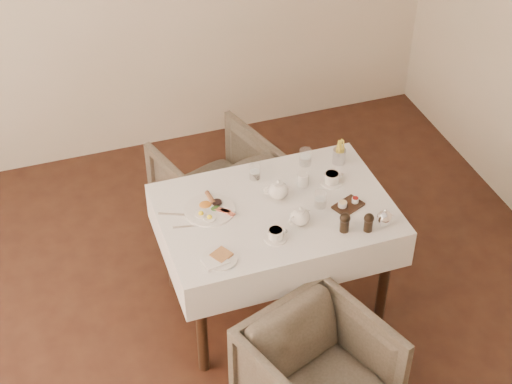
{
  "coord_description": "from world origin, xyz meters",
  "views": [
    {
      "loc": [
        -0.8,
        -2.49,
        3.55
      ],
      "look_at": [
        0.29,
        0.7,
        0.82
      ],
      "focal_mm": 55.0,
      "sensor_mm": 36.0,
      "label": 1
    }
  ],
  "objects_px": {
    "armchair_near": "(318,375)",
    "armchair_far": "(217,186)",
    "table": "(275,224)",
    "teapot_centre": "(278,189)",
    "breakfast_plate": "(210,209)"
  },
  "relations": [
    {
      "from": "armchair_far",
      "to": "teapot_centre",
      "type": "height_order",
      "value": "teapot_centre"
    },
    {
      "from": "table",
      "to": "teapot_centre",
      "type": "relative_size",
      "value": 8.12
    },
    {
      "from": "table",
      "to": "armchair_near",
      "type": "bearing_deg",
      "value": -94.11
    },
    {
      "from": "table",
      "to": "breakfast_plate",
      "type": "distance_m",
      "value": 0.39
    },
    {
      "from": "breakfast_plate",
      "to": "teapot_centre",
      "type": "bearing_deg",
      "value": 16.37
    },
    {
      "from": "armchair_far",
      "to": "teapot_centre",
      "type": "bearing_deg",
      "value": 84.21
    },
    {
      "from": "table",
      "to": "armchair_far",
      "type": "bearing_deg",
      "value": 97.37
    },
    {
      "from": "armchair_far",
      "to": "armchair_near",
      "type": "bearing_deg",
      "value": 74.57
    },
    {
      "from": "armchair_near",
      "to": "armchair_far",
      "type": "distance_m",
      "value": 1.64
    },
    {
      "from": "armchair_far",
      "to": "breakfast_plate",
      "type": "height_order",
      "value": "breakfast_plate"
    },
    {
      "from": "teapot_centre",
      "to": "table",
      "type": "bearing_deg",
      "value": -106.41
    },
    {
      "from": "armchair_near",
      "to": "armchair_far",
      "type": "bearing_deg",
      "value": 71.78
    },
    {
      "from": "armchair_near",
      "to": "breakfast_plate",
      "type": "bearing_deg",
      "value": 87.85
    },
    {
      "from": "armchair_near",
      "to": "armchair_far",
      "type": "relative_size",
      "value": 0.96
    },
    {
      "from": "armchair_near",
      "to": "armchair_far",
      "type": "height_order",
      "value": "armchair_far"
    }
  ]
}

